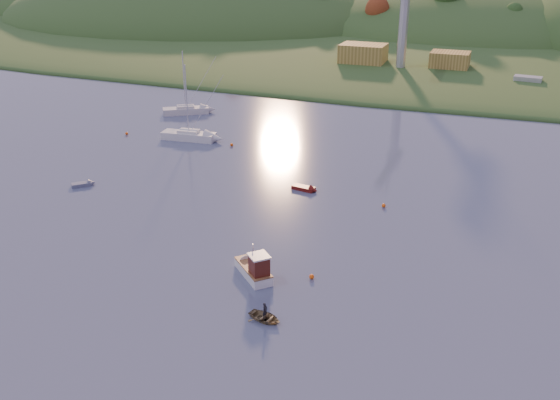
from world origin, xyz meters
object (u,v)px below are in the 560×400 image
(sailboat_far, at_px, (189,135))
(canoe, at_px, (265,317))
(fishing_boat, at_px, (252,266))
(sailboat_near, at_px, (186,110))
(grey_dinghy, at_px, (86,184))
(red_tender, at_px, (308,189))

(sailboat_far, relative_size, canoe, 3.98)
(fishing_boat, relative_size, sailboat_far, 0.47)
(sailboat_near, relative_size, canoe, 3.78)
(fishing_boat, height_order, grey_dinghy, fishing_boat)
(canoe, height_order, red_tender, red_tender)
(sailboat_near, bearing_deg, grey_dinghy, -114.56)
(red_tender, bearing_deg, grey_dinghy, -152.76)
(fishing_boat, relative_size, grey_dinghy, 1.93)
(grey_dinghy, bearing_deg, fishing_boat, -68.45)
(fishing_boat, xyz_separation_m, grey_dinghy, (-31.10, 14.33, -0.66))
(sailboat_near, distance_m, canoe, 72.70)
(canoe, distance_m, red_tender, 31.32)
(fishing_boat, bearing_deg, sailboat_near, -10.93)
(fishing_boat, height_order, sailboat_far, sailboat_far)
(fishing_boat, xyz_separation_m, sailboat_far, (-28.06, 38.06, -0.10))
(sailboat_near, relative_size, red_tender, 3.13)
(canoe, bearing_deg, grey_dinghy, 72.43)
(canoe, relative_size, grey_dinghy, 1.02)
(sailboat_far, xyz_separation_m, canoe, (32.50, -45.34, -0.47))
(red_tender, distance_m, grey_dinghy, 30.66)
(sailboat_far, bearing_deg, sailboat_near, 115.11)
(canoe, xyz_separation_m, grey_dinghy, (-35.54, 21.61, -0.09))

